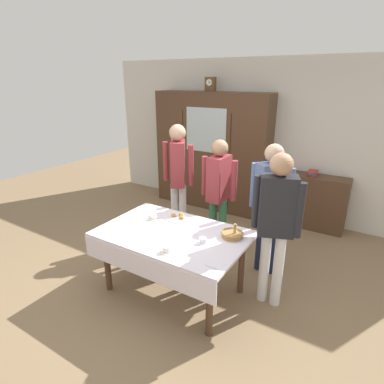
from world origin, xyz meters
TOP-DOWN VIEW (x-y plane):
  - ground_plane at (0.00, 0.00)m, footprint 12.00×12.00m
  - back_wall at (0.00, 2.65)m, footprint 6.40×0.10m
  - dining_table at (0.00, -0.23)m, footprint 1.63×1.05m
  - wall_cabinet at (-0.90, 2.35)m, footprint 2.19×0.46m
  - mantel_clock at (-0.94, 2.35)m, footprint 0.18×0.11m
  - bookshelf_low at (0.92, 2.41)m, footprint 1.16×0.35m
  - book_stack at (0.92, 2.40)m, footprint 0.16×0.22m
  - tea_cup_mid_left at (0.18, -0.57)m, footprint 0.13×0.13m
  - tea_cup_front_edge at (0.40, -0.23)m, footprint 0.13×0.13m
  - tea_cup_far_right at (-0.40, -0.04)m, footprint 0.13×0.13m
  - bread_basket at (0.60, 0.04)m, footprint 0.24×0.24m
  - pastry_plate at (-0.16, 0.13)m, footprint 0.28×0.28m
  - spoon_front_edge at (0.15, 0.01)m, footprint 0.12×0.02m
  - spoon_far_right at (-0.38, -0.23)m, footprint 0.12×0.02m
  - spoon_near_left at (0.70, -0.58)m, footprint 0.12×0.02m
  - person_near_right_end at (-0.69, 0.93)m, footprint 0.52×0.41m
  - person_behind_table_left at (1.01, 0.20)m, footprint 0.52×0.32m
  - person_beside_shelf at (0.76, 0.76)m, footprint 0.52×0.41m
  - person_by_cabinet at (0.02, 0.86)m, footprint 0.52×0.36m

SIDE VIEW (x-z plane):
  - ground_plane at x=0.00m, z-range 0.00..0.00m
  - bookshelf_low at x=0.92m, z-range 0.00..0.89m
  - dining_table at x=0.00m, z-range 0.28..1.05m
  - spoon_front_edge at x=0.15m, z-range 0.77..0.77m
  - spoon_far_right at x=-0.38m, z-range 0.77..0.77m
  - spoon_near_left at x=0.70m, z-range 0.77..0.77m
  - pastry_plate at x=-0.16m, z-range 0.75..0.80m
  - tea_cup_mid_left at x=0.18m, z-range 0.76..0.83m
  - tea_cup_front_edge at x=0.40m, z-range 0.76..0.83m
  - tea_cup_far_right at x=-0.40m, z-range 0.76..0.83m
  - bread_basket at x=0.60m, z-range 0.72..0.88m
  - book_stack at x=0.92m, z-range 0.89..0.97m
  - person_by_cabinet at x=0.02m, z-range 0.18..1.80m
  - person_beside_shelf at x=0.76m, z-range 0.18..1.85m
  - person_behind_table_left at x=1.01m, z-range 0.19..1.89m
  - wall_cabinet at x=-0.90m, z-range 0.00..2.14m
  - person_near_right_end at x=-0.69m, z-range 0.20..1.96m
  - back_wall at x=0.00m, z-range 0.00..2.70m
  - mantel_clock at x=-0.94m, z-range 2.14..2.38m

